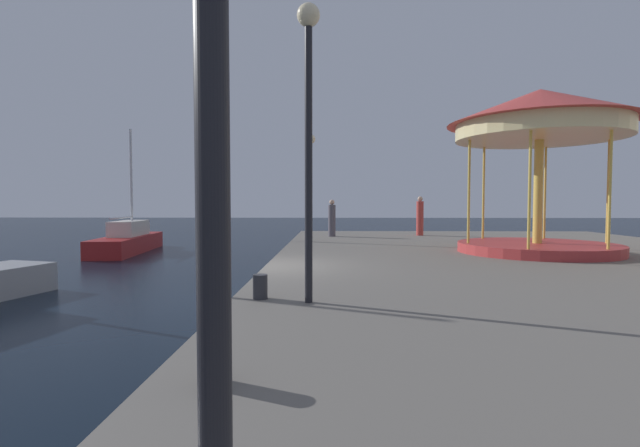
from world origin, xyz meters
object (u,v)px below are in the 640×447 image
Objects in this scene: bollard_center at (260,287)px; person_mid_promenade at (420,217)px; carousel at (540,132)px; bollard_north at (212,361)px; lamp_post_far_end at (311,169)px; person_near_carousel at (332,219)px; lamp_post_mid_promenade at (309,102)px; sailboat_red at (128,240)px.

bollard_center is 15.57m from person_mid_promenade.
carousel reaches higher than person_mid_promenade.
person_mid_promenade reaches higher than bollard_north.
lamp_post_far_end is 2.50× the size of person_near_carousel.
carousel is 14.06× the size of bollard_north.
carousel is at bearing 46.82° from lamp_post_mid_promenade.
sailboat_red is at bearing 160.32° from lamp_post_far_end.
lamp_post_mid_promenade is 14.26m from person_near_carousel.
bollard_north is 17.34m from person_near_carousel.
bollard_center is (-0.36, -10.87, -2.74)m from lamp_post_far_end.
lamp_post_far_end is (-7.31, 3.81, -0.86)m from carousel.
bollard_north is 18.84m from person_mid_promenade.
sailboat_red reaches higher than lamp_post_far_end.
person_mid_promenade is at bearing 2.08° from sailboat_red.
person_mid_promenade is 1.09× the size of person_near_carousel.
person_mid_promenade is at bearing 106.50° from carousel.
lamp_post_far_end is at bearing -106.13° from person_near_carousel.
person_near_carousel is (9.76, -0.25, 1.03)m from sailboat_red.
carousel is at bearing -46.21° from person_near_carousel.
lamp_post_mid_promenade is (-6.86, -7.31, -0.65)m from carousel.
bollard_north is (-7.55, -10.55, -3.59)m from carousel.
carousel is 14.06× the size of bollard_center.
sailboat_red reaches higher than bollard_north.
person_near_carousel is (-6.46, 6.74, -2.99)m from carousel.
bollard_center is 13.87m from person_near_carousel.
lamp_post_mid_promenade is (9.36, -14.31, 3.36)m from sailboat_red.
sailboat_red reaches higher than carousel.
person_near_carousel reaches higher than bollard_north.
carousel is 8.35m from person_mid_promenade.
sailboat_red reaches higher than person_mid_promenade.
person_near_carousel is at bearing -1.49° from sailboat_red.
lamp_post_mid_promenade is at bearing -133.18° from carousel.
sailboat_red is 16.46m from bollard_center.
bollard_north is at bearing -88.05° from bollard_center.
person_mid_promenade is (5.45, 14.57, 0.68)m from bollard_center.
person_near_carousel reaches higher than bollard_center.
bollard_center is at bearing 91.95° from bollard_north.
person_mid_promenade is at bearing 73.54° from bollard_north.
lamp_post_mid_promenade reaches higher than bollard_north.
lamp_post_far_end is at bearing -19.68° from sailboat_red.
person_mid_promenade reaches higher than bollard_center.
bollard_center is (-0.81, 0.25, -2.94)m from lamp_post_mid_promenade.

